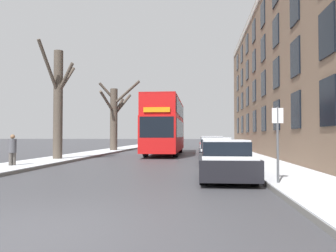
{
  "coord_description": "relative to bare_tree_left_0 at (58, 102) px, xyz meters",
  "views": [
    {
      "loc": [
        2.63,
        -5.07,
        1.51
      ],
      "look_at": [
        0.65,
        15.89,
        2.15
      ],
      "focal_mm": 35.0,
      "sensor_mm": 36.0,
      "label": 1
    }
  ],
  "objects": [
    {
      "name": "bare_tree_left_0",
      "position": [
        0.0,
        0.0,
        0.0
      ],
      "size": [
        1.65,
        4.15,
        6.87
      ],
      "color": "#4C4238",
      "rests_on": "ground"
    },
    {
      "name": "parked_car_3",
      "position": [
        9.3,
        9.41,
        -2.89
      ],
      "size": [
        1.7,
        3.93,
        1.46
      ],
      "color": "maroon",
      "rests_on": "ground"
    },
    {
      "name": "double_decker_bus",
      "position": [
        5.68,
        7.56,
        -1.08
      ],
      "size": [
        2.51,
        10.91,
        4.4
      ],
      "color": "red",
      "rests_on": "ground"
    },
    {
      "name": "parked_car_2",
      "position": [
        9.3,
        4.62,
        -2.88
      ],
      "size": [
        1.7,
        4.02,
        1.5
      ],
      "color": "#9EA3AD",
      "rests_on": "ground"
    },
    {
      "name": "bare_tree_left_1",
      "position": [
        0.33,
        11.9,
        -0.11
      ],
      "size": [
        4.11,
        4.91,
        6.69
      ],
      "color": "#4C4238",
      "rests_on": "ground"
    },
    {
      "name": "pedestrian_left_sidewalk",
      "position": [
        -0.14,
        -4.53,
        -2.7
      ],
      "size": [
        0.34,
        0.34,
        1.58
      ],
      "rotation": [
        0.0,
        0.0,
        0.89
      ],
      "color": "#4C4742",
      "rests_on": "ground"
    },
    {
      "name": "street_sign_post",
      "position": [
        10.67,
        -9.12,
        -2.21
      ],
      "size": [
        0.32,
        0.07,
        2.35
      ],
      "color": "#4C4F54",
      "rests_on": "ground"
    },
    {
      "name": "parked_car_4",
      "position": [
        9.3,
        14.76,
        -2.88
      ],
      "size": [
        1.69,
        4.45,
        1.5
      ],
      "color": "maroon",
      "rests_on": "ground"
    },
    {
      "name": "parked_car_0",
      "position": [
        9.3,
        -7.31,
        -2.93
      ],
      "size": [
        1.81,
        4.3,
        1.37
      ],
      "color": "black",
      "rests_on": "ground"
    },
    {
      "name": "terrace_facade_right",
      "position": [
        17.43,
        4.47,
        2.58
      ],
      "size": [
        9.1,
        38.84,
        12.29
      ],
      "color": "#7A604C",
      "rests_on": "ground"
    },
    {
      "name": "ground_plane",
      "position": [
        5.77,
        -13.77,
        -3.57
      ],
      "size": [
        320.0,
        320.0,
        0.0
      ],
      "primitive_type": "plane",
      "color": "#424247"
    },
    {
      "name": "sidewalk_left",
      "position": [
        -0.12,
        39.23,
        -3.49
      ],
      "size": [
        2.57,
        130.0,
        0.16
      ],
      "color": "slate",
      "rests_on": "ground"
    },
    {
      "name": "parked_car_1",
      "position": [
        9.3,
        -0.73,
        -2.91
      ],
      "size": [
        1.83,
        4.57,
        1.42
      ],
      "color": "black",
      "rests_on": "ground"
    },
    {
      "name": "sidewalk_right",
      "position": [
        11.65,
        39.23,
        -3.49
      ],
      "size": [
        2.57,
        130.0,
        0.16
      ],
      "color": "slate",
      "rests_on": "ground"
    }
  ]
}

